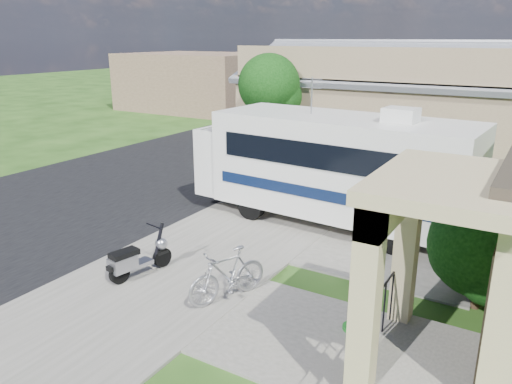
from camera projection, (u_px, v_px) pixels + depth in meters
The scene contains 18 objects.
ground at pixel (217, 280), 11.04m from camera, with size 120.00×120.00×0.00m, color #1C3C10.
street_slab at pixel (209, 154), 22.90m from camera, with size 9.00×80.00×0.02m, color black.
sidewalk_slab at pixel (342, 172), 19.71m from camera, with size 4.00×80.00×0.06m, color #605E56.
driveway_slab at pixel (354, 228), 13.98m from camera, with size 7.00×6.00×0.05m, color #605E56.
walk_slab at pixel (325, 343), 8.74m from camera, with size 4.00×3.00×0.05m, color #605E56.
warehouse at pixel (400, 112), 21.89m from camera, with size 12.50×8.40×5.04m.
distant_bldg_far at pixel (200, 81), 36.79m from camera, with size 10.00×8.00×4.00m, color brown.
distant_bldg_near at pixel (297, 77), 45.76m from camera, with size 8.00×7.00×3.20m, color #866D54.
street_tree_a at pixel (272, 88), 19.30m from camera, with size 2.44×2.40×4.58m.
street_tree_b at pixel (360, 70), 27.45m from camera, with size 2.44×2.40×4.73m.
street_tree_c at pixel (404, 67), 34.90m from camera, with size 2.44×2.40×4.42m.
motorhome at pixel (332, 164), 13.93m from camera, with size 8.08×3.01×4.07m.
shrub at pixel (488, 241), 9.53m from camera, with size 2.28×2.18×2.80m.
scooter at pixel (136, 259), 10.98m from camera, with size 0.69×1.62×1.07m.
bicycle at pixel (227, 277), 10.00m from camera, with size 0.51×1.80×1.08m, color #98989F.
pickup_truck at pixel (269, 129), 24.89m from camera, with size 2.49×5.39×1.50m, color silver.
van at pixel (313, 111), 30.37m from camera, with size 2.24×5.52×1.60m, color silver.
garden_hose at pixel (354, 332), 8.93m from camera, with size 0.42×0.42×0.19m, color #166F1C.
Camera 1 is at (5.84, -8.10, 5.16)m, focal length 35.00 mm.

